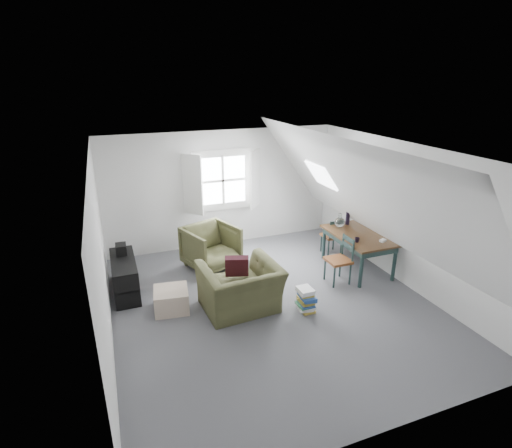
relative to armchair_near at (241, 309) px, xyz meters
name	(u,v)px	position (x,y,z in m)	size (l,w,h in m)	color
floor	(272,304)	(0.54, -0.04, 0.00)	(5.50, 5.50, 0.00)	#535459
ceiling	(274,153)	(0.54, -0.04, 2.50)	(5.50, 5.50, 0.00)	white
wall_back	(222,189)	(0.54, 2.71, 1.25)	(5.00, 5.00, 0.00)	silver
wall_front	(389,336)	(0.54, -2.79, 1.25)	(5.00, 5.00, 0.00)	silver
wall_left	(101,259)	(-1.96, -0.04, 1.25)	(5.50, 5.50, 0.00)	silver
wall_right	(404,215)	(3.04, -0.04, 1.25)	(5.50, 5.50, 0.00)	silver
slope_left	(170,213)	(-1.01, -0.04, 1.78)	(5.50, 5.50, 0.00)	white
slope_right	(361,191)	(2.09, -0.04, 1.78)	(5.50, 5.50, 0.00)	white
dormer_window	(223,181)	(0.54, 2.63, 1.45)	(1.71, 0.35, 1.30)	white
skylight	(321,175)	(2.09, 1.26, 1.75)	(0.55, 0.75, 0.04)	white
armchair_near	(241,309)	(0.00, 0.00, 0.00)	(1.19, 1.04, 0.77)	#404225
armchair_far	(212,267)	(-0.03, 1.64, 0.00)	(0.90, 0.92, 0.84)	#404225
throw_pillow	(237,266)	(0.00, 0.15, 0.70)	(0.37, 0.11, 0.37)	#3A0F19
ottoman	(171,300)	(-1.03, 0.39, 0.18)	(0.53, 0.53, 0.35)	tan
dining_table	(358,239)	(2.57, 0.55, 0.63)	(0.86, 1.44, 0.72)	#362212
demijohn	(340,222)	(2.42, 1.00, 0.84)	(0.20, 0.20, 0.28)	silver
vase_twigs	(348,218)	(2.67, 1.10, 0.86)	(0.08, 0.09, 0.64)	black
cup	(357,242)	(2.32, 0.25, 0.72)	(0.09, 0.09, 0.08)	black
paper_box	(383,241)	(2.77, 0.10, 0.74)	(0.12, 0.08, 0.04)	white
dining_chair_far	(332,236)	(2.49, 1.33, 0.41)	(0.37, 0.37, 0.79)	brown
dining_chair_near	(340,259)	(1.97, 0.23, 0.45)	(0.40, 0.40, 0.86)	brown
media_shelf	(125,279)	(-1.68, 1.19, 0.28)	(0.40, 1.20, 0.61)	black
electronics_box	(121,250)	(-1.68, 1.48, 0.70)	(0.18, 0.25, 0.20)	black
magazine_stack	(306,300)	(0.96, -0.41, 0.20)	(0.29, 0.35, 0.39)	#B29933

